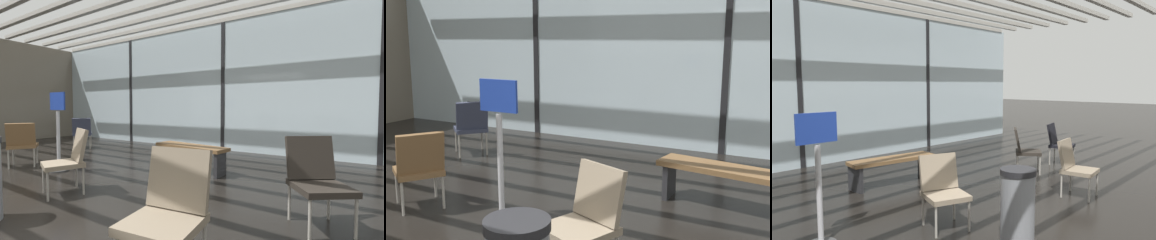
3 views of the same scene
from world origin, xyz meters
TOP-DOWN VIEW (x-y plane):
  - ground_plane at (0.00, 0.00)m, footprint 60.00×60.00m
  - glass_curtain_wall at (0.00, 5.20)m, footprint 14.00×0.08m
  - window_mullion_0 at (-3.50, 5.20)m, footprint 0.10×0.12m
  - window_mullion_1 at (0.00, 5.20)m, footprint 0.10×0.12m
  - window_mullion_2 at (3.50, 5.20)m, footprint 0.10×0.12m
  - parked_airplane at (-0.95, 11.00)m, footprint 13.18×4.01m
  - lounge_chair_0 at (-3.49, 3.26)m, footprint 0.71×0.71m
  - lounge_chair_1 at (-0.20, 0.84)m, footprint 0.64×0.66m
  - lounge_chair_2 at (2.02, 0.18)m, footprint 0.54×0.58m
  - lounge_chair_4 at (-2.43, 1.23)m, footprint 0.70×0.69m
  - lounge_chair_5 at (2.76, 1.58)m, footprint 0.70×0.71m
  - waiting_bench at (0.50, 2.78)m, footprint 1.54×0.62m
  - info_sign at (-1.48, 1.41)m, footprint 0.44×0.32m

SIDE VIEW (x-z plane):
  - ground_plane at x=0.00m, z-range 0.00..0.00m
  - waiting_bench at x=0.50m, z-range 0.13..0.60m
  - lounge_chair_0 at x=-3.49m, z-range 0.06..0.93m
  - lounge_chair_1 at x=-0.20m, z-range 0.06..0.93m
  - lounge_chair_2 at x=2.02m, z-range 0.06..0.93m
  - lounge_chair_4 at x=-2.43m, z-range 0.06..0.93m
  - lounge_chair_5 at x=2.76m, z-range 0.06..0.93m
  - info_sign at x=-1.48m, z-range -0.04..1.40m
  - glass_curtain_wall at x=0.00m, z-range 0.00..3.45m
  - window_mullion_0 at x=-3.50m, z-range 0.00..3.45m
  - window_mullion_1 at x=0.00m, z-range 0.00..3.45m
  - window_mullion_2 at x=3.50m, z-range 0.00..3.45m
  - parked_airplane at x=-0.95m, z-range 0.00..4.01m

